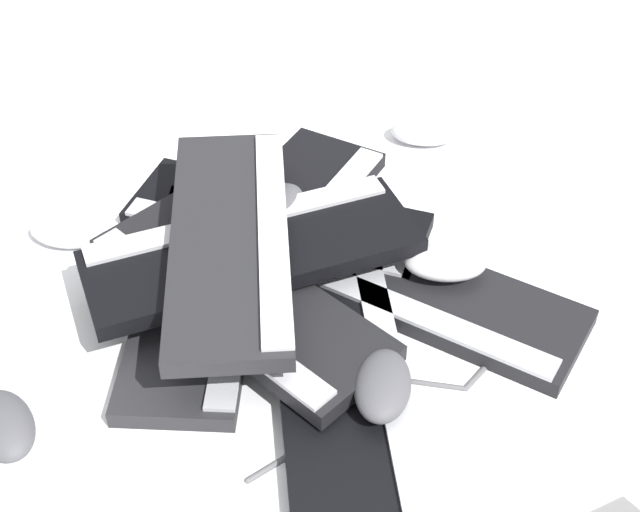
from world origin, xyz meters
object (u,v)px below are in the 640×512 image
object	(u,v)px
keyboard_6	(252,251)
mouse_1	(273,207)
mouse_6	(66,231)
keyboard_1	(276,221)
keyboard_0	(420,292)
mouse_4	(4,425)
keyboard_4	(237,297)
mouse_0	(424,132)
mouse_5	(248,197)
mouse_2	(383,386)
keyboard_5	(272,225)
keyboard_2	(201,293)
keyboard_3	(348,390)
keyboard_7	(232,239)
mouse_3	(445,263)

from	to	relation	value
keyboard_6	mouse_1	bearing A→B (deg)	70.22
mouse_6	keyboard_1	bearing A→B (deg)	17.40
keyboard_0	mouse_4	world-z (taller)	mouse_4
mouse_4	keyboard_1	bearing A→B (deg)	111.46
mouse_1	mouse_6	world-z (taller)	mouse_1
keyboard_1	keyboard_0	bearing A→B (deg)	-40.25
keyboard_4	mouse_4	distance (m)	0.32
mouse_0	mouse_5	distance (m)	0.38
mouse_1	mouse_4	distance (m)	0.45
mouse_2	mouse_4	distance (m)	0.44
keyboard_6	keyboard_5	bearing A→B (deg)	72.60
mouse_0	mouse_1	bearing A→B (deg)	53.46
keyboard_6	keyboard_4	bearing A→B (deg)	-110.29
keyboard_0	keyboard_5	distance (m)	0.23
keyboard_2	mouse_6	size ratio (longest dim) A/B	4.12
keyboard_4	mouse_5	size ratio (longest dim) A/B	3.86
keyboard_6	mouse_0	xyz separation A→B (m)	(0.28, 0.34, -0.05)
keyboard_4	keyboard_6	xyz separation A→B (m)	(0.02, 0.06, 0.03)
keyboard_3	keyboard_6	bearing A→B (deg)	120.23
keyboard_1	keyboard_7	xyz separation A→B (m)	(-0.06, -0.14, 0.09)
keyboard_3	keyboard_2	bearing A→B (deg)	135.62
keyboard_5	mouse_5	size ratio (longest dim) A/B	4.11
keyboard_0	mouse_0	size ratio (longest dim) A/B	4.07
keyboard_0	mouse_2	bearing A→B (deg)	-111.25
mouse_0	mouse_3	bearing A→B (deg)	93.32
mouse_4	keyboard_7	bearing A→B (deg)	102.69
keyboard_2	mouse_4	world-z (taller)	mouse_4
keyboard_7	mouse_5	xyz separation A→B (m)	(0.02, 0.12, -0.02)
keyboard_1	mouse_6	world-z (taller)	mouse_6
keyboard_2	mouse_0	size ratio (longest dim) A/B	4.12
mouse_4	mouse_5	world-z (taller)	mouse_5
keyboard_0	keyboard_1	bearing A→B (deg)	139.75
mouse_0	mouse_4	size ratio (longest dim) A/B	1.00
keyboard_2	keyboard_3	bearing A→B (deg)	-44.38
mouse_3	keyboard_2	bearing A→B (deg)	6.76
mouse_2	mouse_0	bearing A→B (deg)	179.04
keyboard_2	mouse_5	size ratio (longest dim) A/B	4.12
keyboard_4	mouse_3	xyz separation A→B (m)	(0.28, 0.04, 0.01)
keyboard_2	mouse_2	distance (m)	0.30
keyboard_2	mouse_0	distance (m)	0.50
mouse_4	mouse_6	distance (m)	0.35
keyboard_5	mouse_1	size ratio (longest dim) A/B	4.11
mouse_0	mouse_2	bearing A→B (deg)	84.27
mouse_3	mouse_1	bearing A→B (deg)	-16.15
keyboard_1	mouse_2	xyz separation A→B (m)	(0.12, -0.35, 0.04)
keyboard_4	mouse_4	bearing A→B (deg)	-147.33
keyboard_7	mouse_2	size ratio (longest dim) A/B	4.01
keyboard_3	keyboard_5	world-z (taller)	keyboard_5
keyboard_7	mouse_6	xyz separation A→B (m)	(-0.25, 0.13, -0.08)
keyboard_2	mouse_4	size ratio (longest dim) A/B	4.12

